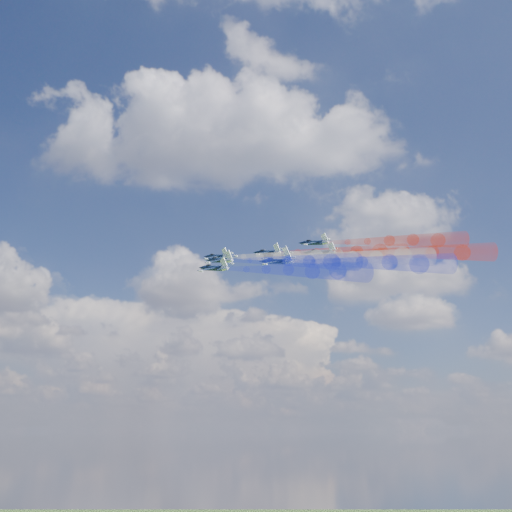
# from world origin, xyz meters

# --- Properties ---
(jet_lead) EXTENTS (15.75, 15.51, 9.05)m
(jet_lead) POSITION_xyz_m (6.23, 31.46, 175.17)
(jet_lead) COLOR black
(trail_lead) EXTENTS (32.61, 31.52, 14.07)m
(trail_lead) POSITION_xyz_m (24.78, 14.23, 169.53)
(trail_lead) COLOR white
(jet_inner_left) EXTENTS (15.75, 15.51, 9.05)m
(jet_inner_left) POSITION_xyz_m (9.26, 18.11, 170.18)
(jet_inner_left) COLOR black
(trail_inner_left) EXTENTS (32.61, 31.52, 14.07)m
(trail_inner_left) POSITION_xyz_m (27.80, 0.88, 164.54)
(trail_inner_left) COLOR #1B28EC
(jet_inner_right) EXTENTS (15.75, 15.51, 9.05)m
(jet_inner_right) POSITION_xyz_m (21.02, 30.79, 175.83)
(jet_inner_right) COLOR black
(trail_inner_right) EXTENTS (32.61, 31.52, 14.07)m
(trail_inner_right) POSITION_xyz_m (39.57, 13.56, 170.19)
(trail_inner_right) COLOR red
(jet_outer_left) EXTENTS (15.75, 15.51, 9.05)m
(jet_outer_left) POSITION_xyz_m (9.91, 5.36, 164.51)
(jet_outer_left) COLOR black
(trail_outer_left) EXTENTS (32.61, 31.52, 14.07)m
(trail_outer_left) POSITION_xyz_m (28.45, -11.88, 158.87)
(trail_outer_left) COLOR #1B28EC
(jet_center_third) EXTENTS (15.75, 15.51, 9.05)m
(jet_center_third) POSITION_xyz_m (24.09, 17.80, 170.68)
(jet_center_third) COLOR black
(trail_center_third) EXTENTS (32.61, 31.52, 14.07)m
(trail_center_third) POSITION_xyz_m (42.63, 0.56, 165.05)
(trail_center_third) COLOR white
(jet_outer_right) EXTENTS (15.75, 15.51, 9.05)m
(jet_outer_right) POSITION_xyz_m (34.36, 29.97, 178.09)
(jet_outer_right) COLOR black
(trail_outer_right) EXTENTS (32.61, 31.52, 14.07)m
(trail_outer_right) POSITION_xyz_m (52.90, 12.73, 172.45)
(trail_outer_right) COLOR red
(jet_rear_left) EXTENTS (15.75, 15.51, 9.05)m
(jet_rear_left) POSITION_xyz_m (25.02, 5.38, 165.75)
(jet_rear_left) COLOR black
(trail_rear_left) EXTENTS (32.61, 31.52, 14.07)m
(trail_rear_left) POSITION_xyz_m (43.57, -11.86, 160.11)
(trail_rear_left) COLOR #1B28EC
(jet_rear_right) EXTENTS (15.75, 15.51, 9.05)m
(jet_rear_right) POSITION_xyz_m (35.74, 15.91, 170.85)
(jet_rear_right) COLOR black
(trail_rear_right) EXTENTS (32.61, 31.52, 14.07)m
(trail_rear_right) POSITION_xyz_m (54.28, -1.33, 165.21)
(trail_rear_right) COLOR red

